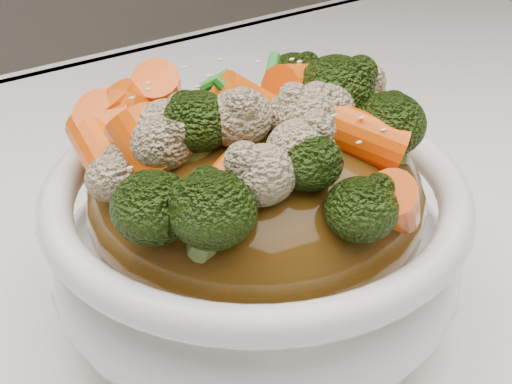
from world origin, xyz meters
TOP-DOWN VIEW (x-y plane):
  - tablecloth at (0.00, 0.00)m, footprint 1.20×0.80m
  - bowl at (0.01, -0.00)m, footprint 0.25×0.25m
  - sauce_base at (0.01, -0.00)m, footprint 0.20×0.20m
  - carrots at (0.01, -0.00)m, footprint 0.20×0.20m
  - broccoli at (0.01, -0.00)m, footprint 0.20×0.20m
  - cauliflower at (0.01, -0.00)m, footprint 0.20×0.20m
  - scallions at (0.01, -0.00)m, footprint 0.15×0.15m
  - sesame_seeds at (0.01, -0.00)m, footprint 0.18×0.18m

SIDE VIEW (x-z plane):
  - tablecloth at x=0.00m, z-range 0.71..0.75m
  - bowl at x=0.01m, z-range 0.75..0.84m
  - sauce_base at x=0.01m, z-range 0.78..0.87m
  - cauliflower at x=0.01m, z-range 0.87..0.90m
  - broccoli at x=0.01m, z-range 0.86..0.91m
  - carrots at x=0.01m, z-range 0.86..0.91m
  - sesame_seeds at x=0.01m, z-range 0.88..0.89m
  - scallions at x=0.01m, z-range 0.88..0.90m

